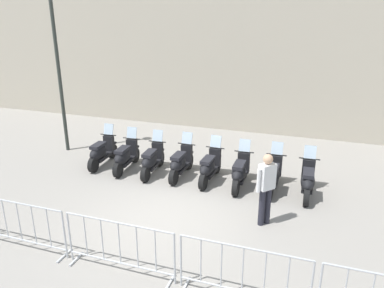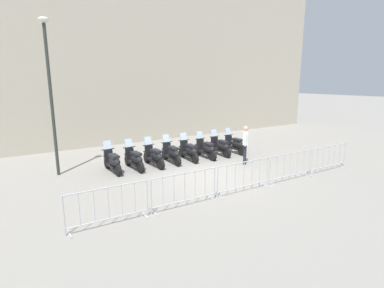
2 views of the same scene
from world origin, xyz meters
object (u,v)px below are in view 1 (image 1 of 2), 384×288
Objects in this scene: motorcycle_0 at (102,152)px; motorcycle_3 at (181,163)px; barrier_segment_1 at (20,225)px; motorcycle_4 at (210,167)px; motorcycle_7 at (308,181)px; motorcycle_6 at (273,176)px; barrier_segment_3 at (243,274)px; officer_near_row_end at (266,185)px; motorcycle_1 at (125,157)px; barrier_segment_2 at (120,247)px; motorcycle_2 at (152,160)px; motorcycle_5 at (240,172)px; street_lamp at (56,47)px.

motorcycle_0 is 1.01× the size of motorcycle_3.
motorcycle_3 is 4.77m from barrier_segment_1.
motorcycle_4 and motorcycle_7 have the same top height.
motorcycle_6 is at bearing -11.31° from motorcycle_0.
motorcycle_0 is at bearing 130.26° from barrier_segment_3.
motorcycle_1 is at bearing 148.21° from officer_near_row_end.
motorcycle_0 is 1.01× the size of motorcycle_4.
barrier_segment_2 is (-1.26, -4.21, 0.07)m from motorcycle_4.
motorcycle_2 is 4.42m from barrier_segment_1.
motorcycle_1 and motorcycle_5 have the same top height.
street_lamp is at bearing 123.29° from barrier_segment_2.
motorcycle_1 is 4.88m from barrier_segment_2.
motorcycle_4 is 5.17m from barrier_segment_1.
motorcycle_0 is 2.70m from motorcycle_3.
barrier_segment_3 is at bearing -60.51° from motorcycle_2.
barrier_segment_3 is (0.13, -4.40, 0.07)m from motorcycle_5.
motorcycle_7 is 0.79× the size of barrier_segment_2.
motorcycle_3 is at bearing 168.39° from motorcycle_7.
motorcycle_4 is 0.99× the size of motorcycle_7.
motorcycle_3 reaches higher than barrier_segment_2.
motorcycle_5 reaches higher than barrier_segment_1.
motorcycle_7 reaches higher than barrier_segment_1.
street_lamp reaches higher than motorcycle_2.
motorcycle_3 is 1.00× the size of motorcycle_6.
barrier_segment_3 is at bearing -77.70° from motorcycle_4.
motorcycle_7 is at bearing 43.14° from barrier_segment_2.
motorcycle_3 is at bearing 166.25° from motorcycle_5.
motorcycle_1 is at bearing 169.37° from motorcycle_7.
barrier_segment_3 is (3.67, -5.11, 0.07)m from motorcycle_1.
motorcycle_0 reaches higher than barrier_segment_3.
motorcycle_5 is at bearing 173.55° from motorcycle_6.
street_lamp is at bearing 107.18° from barrier_segment_1.
motorcycle_2 is 4.52m from barrier_segment_2.
motorcycle_4 is at bearing 46.89° from barrier_segment_1.
motorcycle_3 is at bearing 167.66° from motorcycle_4.
motorcycle_3 is (2.65, -0.53, 0.00)m from motorcycle_0.
motorcycle_5 reaches higher than barrier_segment_3.
motorcycle_7 is (4.43, -0.82, 0.00)m from motorcycle_2.
motorcycle_2 is 1.00× the size of officer_near_row_end.
motorcycle_6 is (3.55, -0.63, 0.00)m from motorcycle_2.
motorcycle_5 is at bearing 170.53° from motorcycle_7.
motorcycle_2 is at bearing 174.03° from motorcycle_3.
barrier_segment_3 is (-0.76, -4.30, 0.07)m from motorcycle_6.
motorcycle_2 is 1.00× the size of motorcycle_7.
barrier_segment_3 is at bearing -54.27° from motorcycle_1.
motorcycle_3 is 1.00× the size of motorcycle_7.
motorcycle_0 and motorcycle_5 have the same top height.
officer_near_row_end is (5.01, -2.82, 0.53)m from motorcycle_0.
barrier_segment_3 is at bearing -111.86° from motorcycle_7.
motorcycle_2 is at bearing 169.51° from motorcycle_7.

